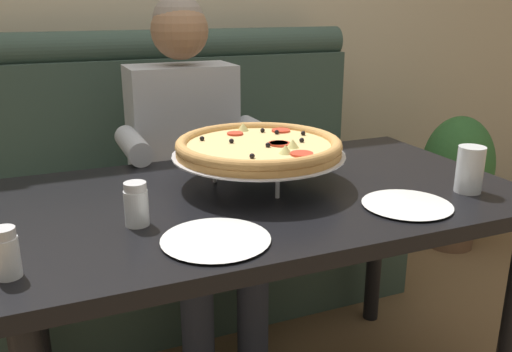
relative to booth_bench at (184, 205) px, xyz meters
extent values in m
cube|color=#384C42|center=(0.00, -0.13, -0.17)|extent=(1.77, 0.60, 0.46)
cube|color=#384C42|center=(0.00, 0.26, 0.29)|extent=(1.77, 0.18, 0.65)
cylinder|color=#384C42|center=(0.00, 0.26, 0.66)|extent=(1.77, 0.14, 0.14)
cube|color=black|center=(0.00, -0.87, 0.33)|extent=(1.39, 0.81, 0.04)
cylinder|color=black|center=(0.63, -1.21, -0.05)|extent=(0.06, 0.06, 0.71)
cylinder|color=black|center=(-0.63, -0.54, -0.05)|extent=(0.06, 0.06, 0.71)
cylinder|color=black|center=(0.63, -0.54, -0.05)|extent=(0.06, 0.06, 0.71)
cube|color=#2D3342|center=(-0.04, -0.38, 0.14)|extent=(0.34, 0.40, 0.15)
cylinder|color=#2D3342|center=(-0.14, -0.63, -0.17)|extent=(0.11, 0.11, 0.46)
cylinder|color=#2D3342|center=(0.06, -0.63, -0.17)|extent=(0.11, 0.11, 0.46)
cube|color=#B2B7C1|center=(-0.04, -0.16, 0.34)|extent=(0.40, 0.22, 0.56)
cylinder|color=#B2B7C1|center=(-0.27, -0.38, 0.39)|extent=(0.08, 0.28, 0.08)
cylinder|color=#B2B7C1|center=(0.19, -0.38, 0.39)|extent=(0.08, 0.28, 0.08)
sphere|color=#997051|center=(-0.04, -0.18, 0.75)|extent=(0.21, 0.21, 0.21)
sphere|color=gray|center=(-0.04, -0.17, 0.78)|extent=(0.19, 0.19, 0.19)
cylinder|color=silver|center=(0.01, -0.93, 0.39)|extent=(0.01, 0.01, 0.09)
cylinder|color=silver|center=(-0.10, -0.74, 0.39)|extent=(0.01, 0.01, 0.09)
cylinder|color=silver|center=(0.12, -0.74, 0.39)|extent=(0.01, 0.01, 0.09)
torus|color=silver|center=(0.01, -0.81, 0.43)|extent=(0.27, 0.27, 0.01)
cylinder|color=silver|center=(0.01, -0.81, 0.44)|extent=(0.49, 0.49, 0.00)
cylinder|color=tan|center=(0.01, -0.81, 0.45)|extent=(0.46, 0.46, 0.02)
torus|color=tan|center=(0.01, -0.81, 0.47)|extent=(0.47, 0.47, 0.03)
cylinder|color=#E5C17A|center=(0.01, -0.81, 0.46)|extent=(0.40, 0.40, 0.01)
cylinder|color=red|center=(0.06, -0.83, 0.47)|extent=(0.06, 0.06, 0.01)
cylinder|color=red|center=(0.07, -0.95, 0.47)|extent=(0.06, 0.06, 0.01)
cylinder|color=red|center=(0.06, -0.84, 0.47)|extent=(0.06, 0.06, 0.01)
cylinder|color=red|center=(-0.01, -0.67, 0.47)|extent=(0.05, 0.05, 0.01)
cylinder|color=red|center=(0.13, -0.69, 0.47)|extent=(0.06, 0.06, 0.01)
sphere|color=black|center=(-0.06, -0.93, 0.47)|extent=(0.01, 0.01, 0.01)
sphere|color=black|center=(0.08, -0.68, 0.47)|extent=(0.01, 0.01, 0.01)
sphere|color=black|center=(0.02, -0.85, 0.47)|extent=(0.01, 0.01, 0.01)
sphere|color=black|center=(-0.06, -0.77, 0.47)|extent=(0.01, 0.01, 0.01)
sphere|color=black|center=(0.17, -0.76, 0.47)|extent=(0.01, 0.01, 0.01)
sphere|color=black|center=(0.11, -0.72, 0.47)|extent=(0.01, 0.01, 0.01)
sphere|color=black|center=(-0.12, -0.71, 0.47)|extent=(0.01, 0.01, 0.01)
sphere|color=black|center=(0.13, -0.83, 0.47)|extent=(0.01, 0.01, 0.01)
cone|color=#CCC675|center=(0.04, -0.93, 0.48)|extent=(0.04, 0.04, 0.02)
cone|color=#CCC675|center=(0.03, -0.64, 0.48)|extent=(0.04, 0.04, 0.02)
cone|color=#CCC675|center=(0.08, -0.88, 0.48)|extent=(0.04, 0.04, 0.02)
cylinder|color=white|center=(-0.64, -1.13, 0.39)|extent=(0.05, 0.05, 0.08)
cylinder|color=silver|center=(-0.64, -1.13, 0.37)|extent=(0.04, 0.04, 0.04)
cylinder|color=silver|center=(-0.64, -1.13, 0.44)|extent=(0.05, 0.05, 0.02)
cylinder|color=white|center=(-0.37, -0.97, 0.39)|extent=(0.06, 0.06, 0.08)
cylinder|color=#4C6633|center=(-0.37, -0.97, 0.37)|extent=(0.05, 0.05, 0.05)
cylinder|color=silver|center=(-0.37, -0.97, 0.44)|extent=(0.05, 0.05, 0.02)
cylinder|color=white|center=(0.29, -1.12, 0.35)|extent=(0.16, 0.16, 0.01)
cone|color=white|center=(0.29, -1.12, 0.36)|extent=(0.23, 0.23, 0.01)
cylinder|color=white|center=(-0.23, -1.13, 0.35)|extent=(0.17, 0.17, 0.01)
cone|color=white|center=(-0.23, -1.13, 0.36)|extent=(0.24, 0.24, 0.01)
cylinder|color=silver|center=(0.51, -1.09, 0.41)|extent=(0.07, 0.07, 0.13)
cylinder|color=white|center=(0.51, -1.09, 0.38)|extent=(0.06, 0.06, 0.06)
cylinder|color=brown|center=(1.42, -0.11, -0.29)|extent=(0.24, 0.24, 0.22)
ellipsoid|color=#336B33|center=(1.42, -0.11, 0.04)|extent=(0.36, 0.36, 0.52)
camera|label=1|loc=(-0.57, -2.16, 0.84)|focal=37.99mm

